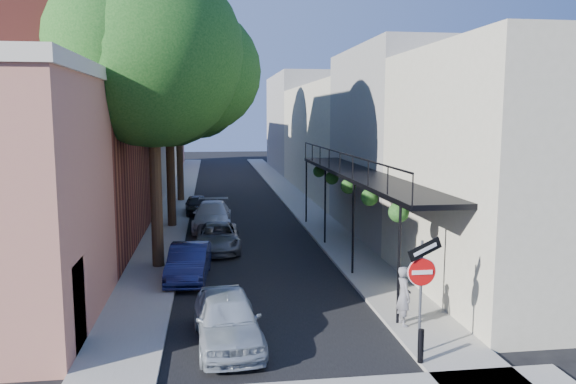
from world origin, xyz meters
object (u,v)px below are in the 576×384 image
object	(u,v)px
pedestrian	(404,296)
parked_car_c	(218,237)
parked_car_e	(197,205)
bollard	(421,346)
oak_mid	(176,91)
parked_car_d	(212,216)
oak_far	(185,78)
parked_car_b	(189,262)
parked_car_a	(227,319)
oak_near	(164,59)
sign_post	(422,277)

from	to	relation	value
pedestrian	parked_car_c	bearing A→B (deg)	23.98
parked_car_e	pedestrian	size ratio (longest dim) A/B	2.03
bollard	parked_car_c	xyz separation A→B (m)	(-4.50, 12.16, 0.06)
oak_mid	parked_car_d	xyz separation A→B (m)	(1.70, -0.83, -6.37)
oak_mid	oak_far	xyz separation A→B (m)	(0.06, 9.04, 1.20)
parked_car_b	parked_car_e	xyz separation A→B (m)	(-0.02, 13.33, -0.06)
parked_car_e	pedestrian	bearing A→B (deg)	-75.46
parked_car_a	oak_near	bearing A→B (deg)	100.06
bollard	oak_near	world-z (taller)	oak_near
parked_car_b	oak_mid	bearing A→B (deg)	99.11
bollard	parked_car_e	bearing A→B (deg)	104.78
parked_car_a	pedestrian	size ratio (longest dim) A/B	2.43
pedestrian	oak_far	bearing A→B (deg)	12.93
oak_near	parked_car_b	distance (m)	7.53
parked_car_d	parked_car_e	distance (m)	4.41
bollard	parked_car_d	size ratio (longest dim) A/B	0.17
oak_mid	oak_far	bearing A→B (deg)	89.59
parked_car_d	parked_car_e	bearing A→B (deg)	103.86
oak_near	pedestrian	size ratio (longest dim) A/B	6.96
parked_car_b	parked_car_e	size ratio (longest dim) A/B	1.14
bollard	parked_car_b	world-z (taller)	parked_car_b
parked_car_b	parked_car_c	bearing A→B (deg)	80.07
parked_car_d	oak_far	bearing A→B (deg)	101.74
parked_car_b	pedestrian	xyz separation A→B (m)	(5.98, -5.55, 0.31)
parked_car_c	pedestrian	size ratio (longest dim) A/B	2.53
oak_far	parked_car_a	distance (m)	26.02
bollard	oak_mid	world-z (taller)	oak_mid
oak_far	oak_mid	bearing A→B (deg)	-90.41
parked_car_d	parked_car_e	world-z (taller)	parked_car_d
sign_post	parked_car_c	world-z (taller)	sign_post
parked_car_c	sign_post	bearing A→B (deg)	-67.44
parked_car_a	parked_car_c	bearing A→B (deg)	86.50
parked_car_a	parked_car_b	size ratio (longest dim) A/B	1.05
sign_post	parked_car_e	xyz separation A→B (m)	(-5.76, 20.75, -1.47)
oak_far	parked_car_d	xyz separation A→B (m)	(1.64, -9.87, -7.57)
sign_post	parked_car_d	xyz separation A→B (m)	(-4.88, 16.42, -1.35)
oak_near	parked_car_c	bearing A→B (deg)	52.19
bollard	oak_mid	distance (m)	19.96
oak_mid	parked_car_c	bearing A→B (deg)	-71.01
sign_post	bollard	distance (m)	1.60
pedestrian	parked_car_a	bearing A→B (deg)	92.02
bollard	oak_mid	bearing A→B (deg)	109.90
oak_near	sign_post	bearing A→B (deg)	-54.91
oak_far	parked_car_e	distance (m)	9.51
bollard	parked_car_e	size ratio (longest dim) A/B	0.24
oak_mid	pedestrian	distance (m)	17.92
sign_post	bollard	xyz separation A→B (m)	(-0.16, -0.47, -1.52)
oak_mid	parked_car_b	world-z (taller)	oak_mid
sign_post	parked_car_c	xyz separation A→B (m)	(-4.66, 11.69, -1.46)
sign_post	parked_car_a	bearing A→B (deg)	162.03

